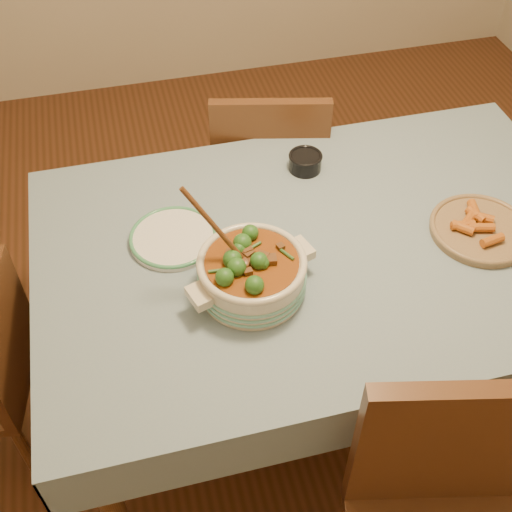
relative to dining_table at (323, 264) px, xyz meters
The scene contains 7 objects.
floor 0.66m from the dining_table, ahead, with size 4.50×4.50×0.00m, color #442613.
dining_table is the anchor object (origin of this frame).
stew_casserole 0.32m from the dining_table, 153.88° to the right, with size 0.37×0.35×0.34m.
white_plate 0.46m from the dining_table, 164.75° to the left, with size 0.32×0.32×0.02m.
condiment_bowl 0.36m from the dining_table, 82.93° to the left, with size 0.12×0.12×0.06m.
fried_plate 0.48m from the dining_table, ahead, with size 0.38×0.38×0.05m.
chair_far 0.67m from the dining_table, 89.67° to the left, with size 0.50×0.50×0.89m.
Camera 1 is at (-0.52, -1.22, 2.09)m, focal length 45.00 mm.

